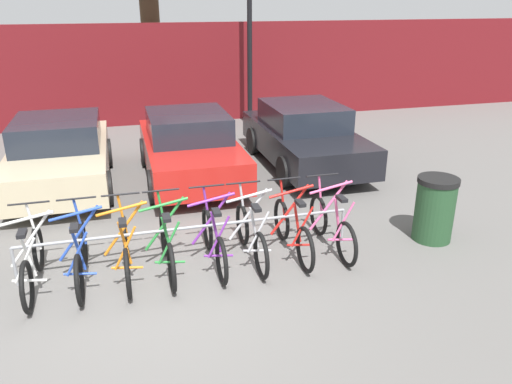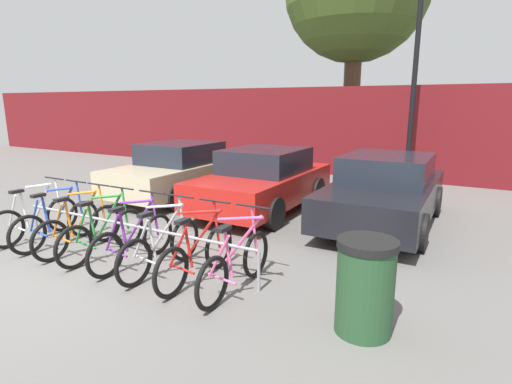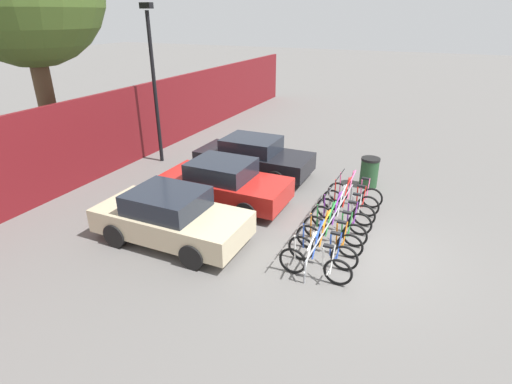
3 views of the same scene
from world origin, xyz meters
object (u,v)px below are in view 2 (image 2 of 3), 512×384
Objects in this scene: car_black at (385,191)px; bicycle_green at (103,234)px; bicycle_white at (36,219)px; bicycle_red at (197,255)px; car_red at (263,180)px; bicycle_blue at (57,224)px; bicycle_silver at (161,247)px; trash_bin at (365,286)px; car_beige at (180,170)px; lamp_post at (415,70)px; bicycle_pink at (236,264)px; bike_rack at (126,228)px; bicycle_orange at (80,229)px; bicycle_purple at (134,241)px.

bicycle_green is at bearing -131.52° from car_black.
bicycle_red is (3.58, 0.00, 0.00)m from bicycle_white.
car_red reaches higher than bicycle_green.
bicycle_blue is 6.09m from car_black.
bicycle_silver is 2.94m from trash_bin.
bicycle_green is 1.84m from bicycle_red.
car_beige is 0.68× the size of lamp_post.
bicycle_green is 1.00× the size of bicycle_red.
bicycle_blue is 2.98m from bicycle_red.
bicycle_pink is (3.60, 0.00, 0.00)m from bicycle_blue.
lamp_post is (-0.19, 4.03, 2.58)m from car_black.
bicycle_silver is 4.85m from car_beige.
car_black is (3.13, 3.80, 0.19)m from bike_rack.
bicycle_silver is 0.64m from bicycle_red.
bike_rack is 2.78× the size of bicycle_red.
bicycle_orange is 1.00× the size of bicycle_green.
bicycle_purple is at bearing 1.05° from bicycle_blue.
bicycle_pink is at bearing -1.89° from bicycle_white.
bike_rack is 2.78× the size of bicycle_white.
bicycle_blue is 0.43× the size of car_red.
bicycle_white is 1.00× the size of bicycle_pink.
bicycle_blue is 0.41× the size of car_black.
trash_bin is (5.27, -0.13, 0.14)m from bicycle_blue.
bicycle_blue and bicycle_orange have the same top height.
car_beige is at bearing 129.50° from bicycle_red.
lamp_post is at bearing 60.26° from car_red.
lamp_post is at bearing 69.41° from bike_rack.
lamp_post reaches higher than bicycle_blue.
bicycle_white is at bearing 177.39° from bicycle_orange.
car_black is (3.50, 3.95, 0.31)m from bicycle_green.
bicycle_pink is at bearing 0.22° from bicycle_green.
bicycle_purple is (1.80, 0.00, 0.00)m from bicycle_blue.
lamp_post is (2.65, 7.97, 2.89)m from bicycle_purple.
bicycle_silver is 1.00× the size of bicycle_pink.
bicycle_white is (-2.10, -0.15, -0.12)m from bike_rack.
car_red is at bearing 90.02° from bicycle_purple.
lamp_post is (3.30, 7.97, 2.89)m from bicycle_green.
bicycle_white is 0.29× the size of lamp_post.
lamp_post reaches higher than car_beige.
bicycle_pink is at bearing -43.26° from car_beige.
bicycle_white and bicycle_orange have the same top height.
bicycle_silver is at bearing 177.44° from bicycle_red.
car_red is 2.62m from car_black.
bike_rack is 1.49m from bicycle_red.
bicycle_silver is 4.57m from car_black.
car_beige is 1.01× the size of car_red.
car_red reaches higher than bicycle_purple.
bicycle_purple is 0.41× the size of car_black.
lamp_post is 8.60m from trash_bin.
bicycle_silver is 1.66× the size of trash_bin.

